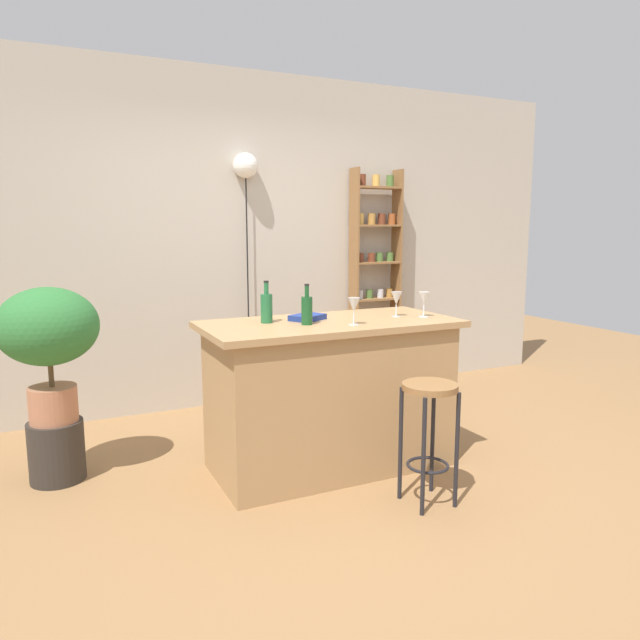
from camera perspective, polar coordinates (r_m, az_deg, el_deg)
ground at (r=3.67m, az=3.11°, el=-15.46°), size 12.00×12.00×0.00m
back_wall at (r=5.14m, az=-7.31°, el=7.59°), size 6.40×0.10×2.80m
kitchen_counter at (r=3.76m, az=0.96°, el=-7.15°), size 1.58×0.76×0.94m
bar_stool at (r=3.31m, az=10.52°, el=-9.18°), size 0.30×0.30×0.68m
spice_shelf at (r=5.53m, az=5.37°, el=4.20°), size 0.48×0.17×2.04m
plant_stool at (r=3.97m, az=-24.13°, el=-11.47°), size 0.32×0.32×0.37m
potted_plant at (r=3.79m, az=-24.82°, el=-1.31°), size 0.58×0.52×0.81m
bottle_olive_oil at (r=3.59m, az=-5.20°, el=1.26°), size 0.07×0.07×0.26m
bottle_wine_red at (r=3.51m, az=-1.28°, el=1.04°), size 0.07×0.07×0.24m
wine_glass_left at (r=3.49m, az=3.30°, el=1.41°), size 0.07×0.07×0.16m
wine_glass_center at (r=3.85m, az=7.40°, el=2.05°), size 0.07×0.07×0.16m
wine_glass_right at (r=3.86m, az=10.04°, el=2.01°), size 0.07×0.07×0.16m
cookbook at (r=3.69m, az=-1.22°, el=0.26°), size 0.26×0.23×0.03m
pendant_globe_light at (r=5.05m, az=-7.21°, el=14.25°), size 0.21×0.21×2.12m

